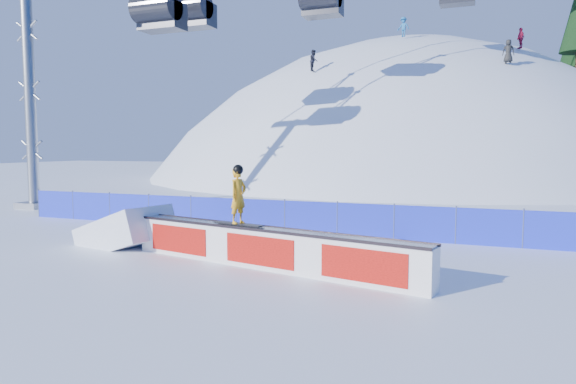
% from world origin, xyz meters
% --- Properties ---
extents(ground, '(160.00, 160.00, 0.00)m').
position_xyz_m(ground, '(0.00, 0.00, 0.00)').
color(ground, white).
rests_on(ground, ground).
extents(snow_hill, '(64.00, 64.00, 64.00)m').
position_xyz_m(snow_hill, '(0.00, 42.00, -18.00)').
color(snow_hill, white).
rests_on(snow_hill, ground).
extents(safety_fence, '(22.05, 0.05, 1.30)m').
position_xyz_m(safety_fence, '(0.00, 4.50, 0.60)').
color(safety_fence, '#1C30E0').
rests_on(safety_fence, ground).
extents(rail_box, '(8.89, 2.56, 1.08)m').
position_xyz_m(rail_box, '(2.58, -0.82, 0.53)').
color(rail_box, white).
rests_on(rail_box, ground).
extents(snow_ramp, '(3.32, 2.47, 1.86)m').
position_xyz_m(snow_ramp, '(-2.89, 0.40, 0.00)').
color(snow_ramp, white).
rests_on(snow_ramp, ground).
extents(snowboarder, '(1.57, 0.63, 1.62)m').
position_xyz_m(snowboarder, '(1.69, -0.62, 1.87)').
color(snowboarder, black).
rests_on(snowboarder, rail_box).
extents(distant_skiers, '(15.72, 8.37, 5.26)m').
position_xyz_m(distant_skiers, '(2.93, 29.87, 11.46)').
color(distant_skiers, black).
rests_on(distant_skiers, ground).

